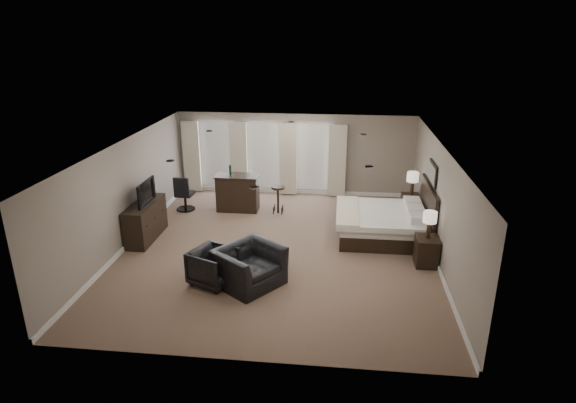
# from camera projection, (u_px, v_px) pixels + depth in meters

# --- Properties ---
(room) EXTENTS (7.60, 8.60, 2.64)m
(room) POSITION_uv_depth(u_px,v_px,m) (278.00, 199.00, 11.39)
(room) COLOR brown
(room) RESTS_ON ground
(window_bay) EXTENTS (5.25, 0.20, 2.30)m
(window_bay) POSITION_uv_depth(u_px,v_px,m) (264.00, 158.00, 15.37)
(window_bay) COLOR silver
(window_bay) RESTS_ON room
(bed) EXTENTS (2.26, 2.16, 1.44)m
(bed) POSITION_uv_depth(u_px,v_px,m) (383.00, 211.00, 12.27)
(bed) COLOR silver
(bed) RESTS_ON ground
(nightstand_near) EXTENTS (0.49, 0.60, 0.66)m
(nightstand_near) POSITION_uv_depth(u_px,v_px,m) (426.00, 251.00, 10.96)
(nightstand_near) COLOR black
(nightstand_near) RESTS_ON ground
(nightstand_far) EXTENTS (0.50, 0.61, 0.67)m
(nightstand_far) POSITION_uv_depth(u_px,v_px,m) (410.00, 206.00, 13.66)
(nightstand_far) COLOR black
(nightstand_far) RESTS_ON ground
(lamp_near) EXTENTS (0.31, 0.31, 0.63)m
(lamp_near) POSITION_uv_depth(u_px,v_px,m) (429.00, 225.00, 10.74)
(lamp_near) COLOR beige
(lamp_near) RESTS_ON nightstand_near
(lamp_far) EXTENTS (0.33, 0.33, 0.68)m
(lamp_far) POSITION_uv_depth(u_px,v_px,m) (412.00, 184.00, 13.43)
(lamp_far) COLOR beige
(lamp_far) RESTS_ON nightstand_far
(wall_art) EXTENTS (0.04, 0.96, 0.56)m
(wall_art) POSITION_uv_depth(u_px,v_px,m) (432.00, 174.00, 11.80)
(wall_art) COLOR slate
(wall_art) RESTS_ON room
(dresser) EXTENTS (0.53, 1.65, 0.96)m
(dresser) POSITION_uv_depth(u_px,v_px,m) (145.00, 221.00, 12.27)
(dresser) COLOR black
(dresser) RESTS_ON ground
(tv) EXTENTS (0.59, 1.03, 0.13)m
(tv) POSITION_uv_depth(u_px,v_px,m) (143.00, 201.00, 12.09)
(tv) COLOR black
(tv) RESTS_ON dresser
(armchair_near) EXTENTS (1.44, 1.52, 1.12)m
(armchair_near) POSITION_uv_depth(u_px,v_px,m) (249.00, 260.00, 10.02)
(armchair_near) COLOR black
(armchair_near) RESTS_ON ground
(armchair_far) EXTENTS (1.05, 1.08, 0.86)m
(armchair_far) POSITION_uv_depth(u_px,v_px,m) (213.00, 265.00, 10.10)
(armchair_far) COLOR black
(armchair_far) RESTS_ON ground
(bar_counter) EXTENTS (1.25, 0.65, 1.09)m
(bar_counter) POSITION_uv_depth(u_px,v_px,m) (238.00, 193.00, 14.16)
(bar_counter) COLOR black
(bar_counter) RESTS_ON ground
(bar_stool_left) EXTENTS (0.47, 0.47, 0.81)m
(bar_stool_left) POSITION_uv_depth(u_px,v_px,m) (236.00, 186.00, 15.21)
(bar_stool_left) COLOR black
(bar_stool_left) RESTS_ON ground
(bar_stool_right) EXTENTS (0.50, 0.50, 0.82)m
(bar_stool_right) POSITION_uv_depth(u_px,v_px,m) (278.00, 200.00, 13.99)
(bar_stool_right) COLOR black
(bar_stool_right) RESTS_ON ground
(desk_chair) EXTENTS (0.56, 0.56, 1.06)m
(desk_chair) POSITION_uv_depth(u_px,v_px,m) (185.00, 193.00, 14.18)
(desk_chair) COLOR black
(desk_chair) RESTS_ON ground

